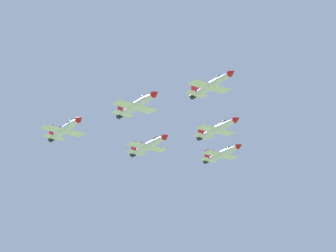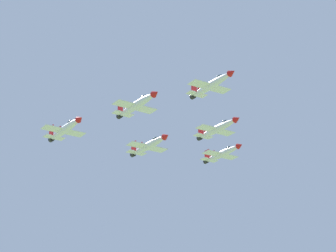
# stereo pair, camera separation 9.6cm
# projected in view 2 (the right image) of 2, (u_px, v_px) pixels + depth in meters

# --- Properties ---
(jet_lead) EXTENTS (13.53, 15.45, 3.83)m
(jet_lead) POSITION_uv_depth(u_px,v_px,m) (211.00, 85.00, 176.13)
(jet_lead) COLOR white
(jet_left_wingman) EXTENTS (13.89, 15.45, 3.87)m
(jet_left_wingman) POSITION_uv_depth(u_px,v_px,m) (217.00, 129.00, 192.62)
(jet_left_wingman) COLOR white
(jet_right_wingman) EXTENTS (14.51, 15.99, 4.02)m
(jet_right_wingman) POSITION_uv_depth(u_px,v_px,m) (137.00, 105.00, 180.34)
(jet_right_wingman) COLOR white
(jet_left_outer) EXTENTS (13.71, 15.46, 3.85)m
(jet_left_outer) POSITION_uv_depth(u_px,v_px,m) (222.00, 154.00, 210.49)
(jet_left_outer) COLOR white
(jet_right_outer) EXTENTS (14.18, 16.02, 3.98)m
(jet_right_outer) POSITION_uv_depth(u_px,v_px,m) (65.00, 129.00, 184.04)
(jet_right_outer) COLOR white
(jet_slot_rear) EXTENTS (14.39, 16.14, 4.02)m
(jet_slot_rear) POSITION_uv_depth(u_px,v_px,m) (149.00, 145.00, 196.91)
(jet_slot_rear) COLOR white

